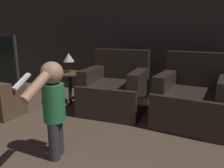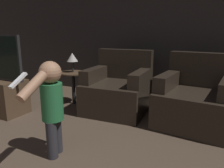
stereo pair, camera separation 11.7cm
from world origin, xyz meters
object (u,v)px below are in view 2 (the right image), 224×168
(armchair_left, at_px, (118,90))
(person_toddler, at_px, (51,102))
(armchair_right, at_px, (195,100))
(lamp, at_px, (72,58))

(armchair_left, bearing_deg, person_toddler, -94.65)
(armchair_right, bearing_deg, armchair_left, -176.00)
(lamp, bearing_deg, armchair_right, 1.51)
(armchair_right, height_order, lamp, armchair_right)
(armchair_right, distance_m, lamp, 1.99)
(armchair_right, distance_m, person_toddler, 1.84)
(armchair_right, relative_size, person_toddler, 1.01)
(armchair_left, relative_size, armchair_right, 1.01)
(armchair_left, xyz_separation_m, lamp, (-0.81, -0.05, 0.46))
(armchair_right, bearing_deg, lamp, -174.49)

